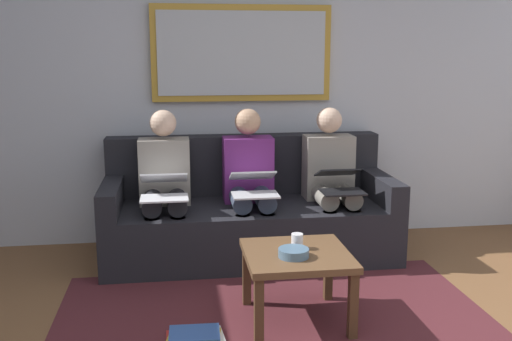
{
  "coord_description": "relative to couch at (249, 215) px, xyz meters",
  "views": [
    {
      "loc": [
        0.56,
        2.27,
        1.57
      ],
      "look_at": [
        0.0,
        -1.7,
        0.75
      ],
      "focal_mm": 41.18,
      "sensor_mm": 36.0,
      "label": 1
    }
  ],
  "objects": [
    {
      "name": "wall_rear",
      "position": [
        0.0,
        -0.48,
        0.99
      ],
      "size": [
        6.0,
        0.12,
        2.6
      ],
      "primitive_type": "cube",
      "color": "#B7BCC6",
      "rests_on": "ground_plane"
    },
    {
      "name": "area_rug",
      "position": [
        0.0,
        1.27,
        -0.31
      ],
      "size": [
        2.6,
        1.8,
        0.01
      ],
      "primitive_type": "cube",
      "color": "#4C1E23",
      "rests_on": "ground_plane"
    },
    {
      "name": "couch",
      "position": [
        0.0,
        0.0,
        0.0
      ],
      "size": [
        2.2,
        0.9,
        0.9
      ],
      "color": "black",
      "rests_on": "ground_plane"
    },
    {
      "name": "framed_mirror",
      "position": [
        0.0,
        -0.39,
        1.24
      ],
      "size": [
        1.45,
        0.05,
        0.77
      ],
      "color": "#B7892D"
    },
    {
      "name": "coffee_table",
      "position": [
        -0.13,
        1.22,
        0.05
      ],
      "size": [
        0.6,
        0.6,
        0.43
      ],
      "color": "brown",
      "rests_on": "ground_plane"
    },
    {
      "name": "cup",
      "position": [
        -0.14,
        1.15,
        0.16
      ],
      "size": [
        0.07,
        0.07,
        0.09
      ],
      "primitive_type": "cylinder",
      "color": "silver",
      "rests_on": "coffee_table"
    },
    {
      "name": "bowl",
      "position": [
        -0.09,
        1.3,
        0.14
      ],
      "size": [
        0.17,
        0.17,
        0.05
      ],
      "primitive_type": "cylinder",
      "color": "slate",
      "rests_on": "coffee_table"
    },
    {
      "name": "person_left",
      "position": [
        -0.64,
        0.07,
        0.3
      ],
      "size": [
        0.38,
        0.58,
        1.14
      ],
      "color": "gray",
      "rests_on": "couch"
    },
    {
      "name": "laptop_black",
      "position": [
        -0.64,
        0.3,
        0.32
      ],
      "size": [
        0.31,
        0.38,
        0.17
      ],
      "color": "black"
    },
    {
      "name": "person_middle",
      "position": [
        0.0,
        0.07,
        0.3
      ],
      "size": [
        0.38,
        0.58,
        1.14
      ],
      "color": "#66236B",
      "rests_on": "couch"
    },
    {
      "name": "laptop_silver",
      "position": [
        0.0,
        0.3,
        0.32
      ],
      "size": [
        0.33,
        0.37,
        0.16
      ],
      "color": "silver"
    },
    {
      "name": "person_right",
      "position": [
        0.64,
        0.07,
        0.3
      ],
      "size": [
        0.38,
        0.58,
        1.14
      ],
      "color": "gray",
      "rests_on": "couch"
    },
    {
      "name": "laptop_white",
      "position": [
        0.64,
        0.3,
        0.32
      ],
      "size": [
        0.33,
        0.38,
        0.17
      ],
      "color": "white"
    },
    {
      "name": "magazine_stack",
      "position": [
        0.48,
        1.38,
        -0.29
      ],
      "size": [
        0.33,
        0.25,
        0.04
      ],
      "color": "red",
      "rests_on": "ground_plane"
    }
  ]
}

